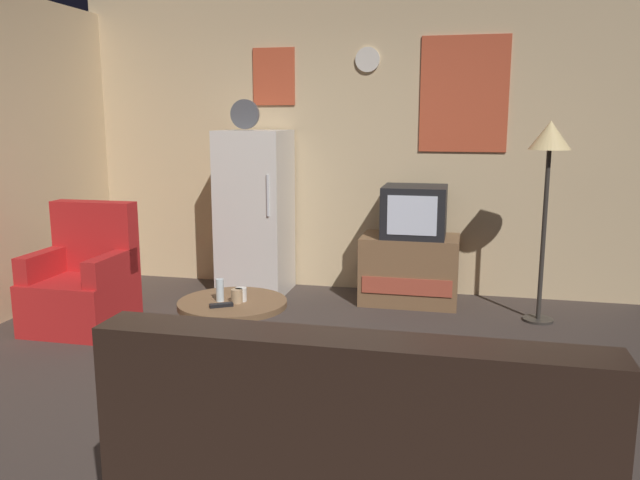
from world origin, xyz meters
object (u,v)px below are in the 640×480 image
at_px(mug_ceramic_tan, 237,296).
at_px(remote_control, 221,305).
at_px(crt_tv, 414,211).
at_px(fridge, 255,212).
at_px(mug_ceramic_white, 241,294).
at_px(armchair, 84,284).
at_px(coffee_table, 233,332).
at_px(tv_stand, 409,269).
at_px(couch, 357,473).
at_px(wine_glass, 220,290).
at_px(standing_lamp, 549,151).

relative_size(mug_ceramic_tan, remote_control, 0.60).
bearing_deg(crt_tv, fridge, 178.78).
relative_size(crt_tv, mug_ceramic_tan, 6.00).
relative_size(mug_ceramic_white, armchair, 0.09).
xyz_separation_m(remote_control, armchair, (-1.38, 0.60, -0.10)).
height_order(coffee_table, mug_ceramic_white, mug_ceramic_white).
bearing_deg(tv_stand, mug_ceramic_tan, -119.40).
bearing_deg(couch, crt_tv, 91.23).
relative_size(mug_ceramic_white, mug_ceramic_tan, 1.00).
relative_size(coffee_table, mug_ceramic_white, 8.00).
bearing_deg(wine_glass, mug_ceramic_white, 13.87).
height_order(standing_lamp, remote_control, standing_lamp).
height_order(coffee_table, couch, couch).
bearing_deg(crt_tv, wine_glass, -123.17).
bearing_deg(mug_ceramic_tan, remote_control, -121.01).
xyz_separation_m(crt_tv, standing_lamp, (1.04, -0.31, 0.54)).
bearing_deg(mug_ceramic_tan, couch, -56.96).
relative_size(crt_tv, standing_lamp, 0.34).
bearing_deg(remote_control, armchair, 124.55).
height_order(standing_lamp, couch, standing_lamp).
relative_size(fridge, remote_control, 11.80).
height_order(tv_stand, wine_glass, tv_stand).
bearing_deg(remote_control, coffee_table, 50.13).
distance_m(crt_tv, coffee_table, 2.07).
height_order(coffee_table, wine_glass, wine_glass).
bearing_deg(coffee_table, couch, -56.44).
distance_m(fridge, mug_ceramic_tan, 1.83).
bearing_deg(couch, fridge, 114.22).
distance_m(tv_stand, standing_lamp, 1.54).
distance_m(fridge, armchair, 1.65).
bearing_deg(coffee_table, wine_glass, -160.65).
relative_size(coffee_table, armchair, 0.75).
bearing_deg(standing_lamp, armchair, -165.19).
bearing_deg(fridge, wine_glass, -79.03).
relative_size(coffee_table, mug_ceramic_tan, 8.00).
relative_size(crt_tv, mug_ceramic_white, 6.00).
bearing_deg(armchair, tv_stand, 26.95).
bearing_deg(remote_control, mug_ceramic_tan, 27.18).
bearing_deg(fridge, coffee_table, -76.48).
relative_size(fridge, crt_tv, 3.28).
xyz_separation_m(tv_stand, armchair, (-2.42, -1.23, 0.04)).
distance_m(standing_lamp, mug_ceramic_white, 2.60).
xyz_separation_m(crt_tv, remote_control, (-1.07, -1.83, -0.38)).
relative_size(standing_lamp, couch, 0.94).
bearing_deg(mug_ceramic_tan, fridge, 104.64).
distance_m(coffee_table, wine_glass, 0.30).
xyz_separation_m(tv_stand, standing_lamp, (1.07, -0.31, 1.06)).
bearing_deg(wine_glass, mug_ceramic_tan, -4.35).
bearing_deg(mug_ceramic_tan, crt_tv, 59.86).
distance_m(fridge, standing_lamp, 2.59).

